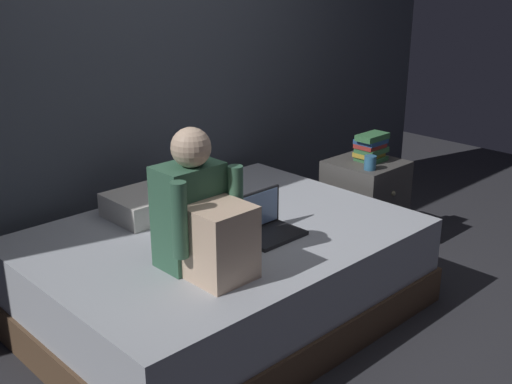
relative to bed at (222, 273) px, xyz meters
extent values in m
plane|color=#2D2D33|center=(0.20, -0.30, -0.25)|extent=(8.00, 8.00, 0.00)
cube|color=#424751|center=(0.20, 0.90, 1.10)|extent=(5.60, 0.10, 2.70)
cube|color=brown|center=(0.00, 0.00, -0.15)|extent=(2.00, 1.50, 0.20)
cube|color=#B2B7C1|center=(0.00, 0.00, 0.10)|extent=(1.96, 1.46, 0.30)
cube|color=#474442|center=(1.30, 0.03, 0.05)|extent=(0.44, 0.44, 0.60)
sphere|color=gray|center=(1.30, -0.19, 0.18)|extent=(0.04, 0.04, 0.04)
cube|color=#38664C|center=(-0.35, -0.19, 0.49)|extent=(0.30, 0.20, 0.48)
sphere|color=beige|center=(-0.35, -0.22, 0.82)|extent=(0.18, 0.18, 0.18)
cube|color=beige|center=(-0.35, -0.41, 0.42)|extent=(0.26, 0.24, 0.34)
cylinder|color=#38664C|center=(-0.51, -0.33, 0.55)|extent=(0.07, 0.07, 0.34)
cylinder|color=#38664C|center=(-0.19, -0.33, 0.55)|extent=(0.07, 0.07, 0.34)
cube|color=black|center=(0.13, -0.25, 0.26)|extent=(0.32, 0.22, 0.02)
cube|color=black|center=(0.13, -0.13, 0.37)|extent=(0.32, 0.01, 0.20)
cube|color=#8CB2EA|center=(0.13, -0.14, 0.37)|extent=(0.29, 0.00, 0.18)
cube|color=silver|center=(-0.07, 0.45, 0.32)|extent=(0.56, 0.36, 0.13)
cube|color=#387042|center=(1.33, 0.02, 0.37)|extent=(0.17, 0.16, 0.03)
cube|color=gold|center=(1.32, 0.03, 0.39)|extent=(0.17, 0.15, 0.03)
cube|color=#387042|center=(1.33, 0.02, 0.43)|extent=(0.19, 0.15, 0.03)
cube|color=#9E2D28|center=(1.32, 0.03, 0.45)|extent=(0.18, 0.14, 0.03)
cube|color=#284C84|center=(1.33, 0.03, 0.48)|extent=(0.18, 0.15, 0.03)
cube|color=#387042|center=(1.32, 0.01, 0.52)|extent=(0.22, 0.12, 0.04)
cylinder|color=teal|center=(1.17, -0.09, 0.40)|extent=(0.08, 0.08, 0.09)
camera|label=1|loc=(-1.98, -2.32, 1.56)|focal=44.18mm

